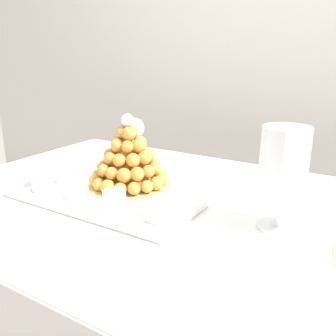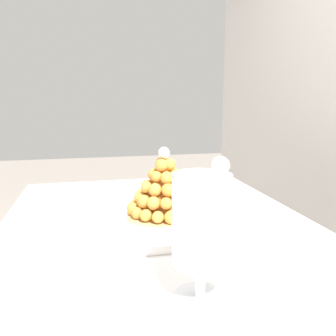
# 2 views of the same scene
# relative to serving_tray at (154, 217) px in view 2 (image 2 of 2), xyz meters

# --- Properties ---
(buffet_table) EXTENTS (1.52, 0.99, 0.76)m
(buffet_table) POSITION_rel_serving_tray_xyz_m (0.18, 0.01, -0.10)
(buffet_table) COLOR brown
(buffet_table) RESTS_ON ground_plane
(serving_tray) EXTENTS (0.56, 0.43, 0.02)m
(serving_tray) POSITION_rel_serving_tray_xyz_m (0.00, 0.00, 0.00)
(serving_tray) COLOR white
(serving_tray) RESTS_ON buffet_table
(croquembouche) EXTENTS (0.25, 0.25, 0.23)m
(croquembouche) POSITION_rel_serving_tray_xyz_m (0.00, 0.03, 0.09)
(croquembouche) COLOR tan
(croquembouche) RESTS_ON serving_tray
(dessert_cup_left) EXTENTS (0.06, 0.06, 0.06)m
(dessert_cup_left) POSITION_rel_serving_tray_xyz_m (-0.21, -0.13, 0.03)
(dessert_cup_left) COLOR silver
(dessert_cup_left) RESTS_ON serving_tray
(dessert_cup_mid_left) EXTENTS (0.05, 0.05, 0.05)m
(dessert_cup_mid_left) POSITION_rel_serving_tray_xyz_m (-0.06, -0.14, 0.03)
(dessert_cup_mid_left) COLOR silver
(dessert_cup_mid_left) RESTS_ON serving_tray
(dessert_cup_centre) EXTENTS (0.06, 0.06, 0.05)m
(dessert_cup_centre) POSITION_rel_serving_tray_xyz_m (0.07, -0.13, 0.03)
(dessert_cup_centre) COLOR silver
(dessert_cup_centre) RESTS_ON serving_tray
(dessert_cup_mid_right) EXTENTS (0.05, 0.05, 0.05)m
(dessert_cup_mid_right) POSITION_rel_serving_tray_xyz_m (0.21, -0.13, 0.03)
(dessert_cup_mid_right) COLOR silver
(dessert_cup_mid_right) RESTS_ON serving_tray
(creme_brulee_ramekin) EXTENTS (0.09, 0.09, 0.02)m
(creme_brulee_ramekin) POSITION_rel_serving_tray_xyz_m (-0.21, -0.02, 0.01)
(creme_brulee_ramekin) COLOR white
(creme_brulee_ramekin) RESTS_ON serving_tray
(macaron_goblet) EXTENTS (0.11, 0.11, 0.25)m
(macaron_goblet) POSITION_rel_serving_tray_xyz_m (0.48, 0.01, 0.15)
(macaron_goblet) COLOR white
(macaron_goblet) RESTS_ON buffet_table
(wine_glass) EXTENTS (0.08, 0.08, 0.17)m
(wine_glass) POSITION_rel_serving_tray_xyz_m (-0.17, 0.29, 0.12)
(wine_glass) COLOR silver
(wine_glass) RESTS_ON buffet_table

